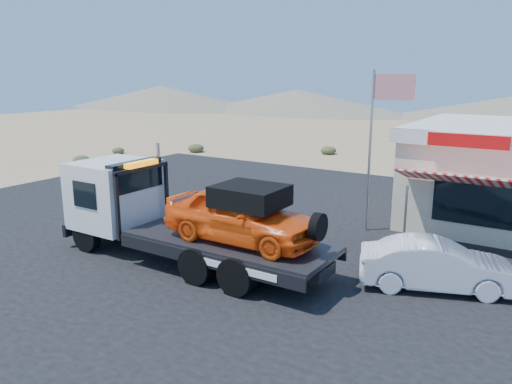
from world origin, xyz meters
TOP-DOWN VIEW (x-y plane):
  - ground at (0.00, 0.00)m, footprint 120.00×120.00m
  - asphalt_lot at (2.00, 3.00)m, footprint 32.00×24.00m
  - tow_truck at (1.01, -1.71)m, footprint 9.22×2.73m
  - white_sedan at (8.25, 0.45)m, footprint 4.45×2.86m
  - flagpole at (4.93, 4.50)m, footprint 1.55×0.10m
  - desert_scrub at (-13.93, 9.53)m, footprint 25.44×33.29m
  - distant_hills at (-9.77, 55.14)m, footprint 126.00×48.00m

SIDE VIEW (x-z plane):
  - ground at x=0.00m, z-range 0.00..0.00m
  - asphalt_lot at x=2.00m, z-range 0.00..0.02m
  - desert_scrub at x=-13.93m, z-range -0.04..0.62m
  - white_sedan at x=8.25m, z-range 0.02..1.40m
  - tow_truck at x=1.01m, z-range 0.12..3.20m
  - distant_hills at x=-9.77m, z-range -0.21..3.99m
  - flagpole at x=4.93m, z-range 0.76..6.76m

